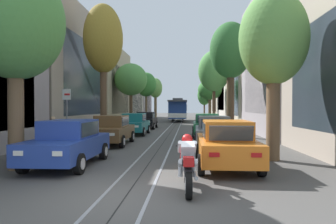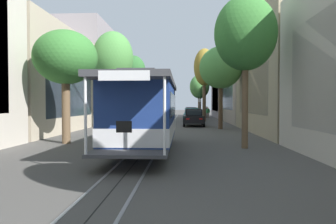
% 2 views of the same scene
% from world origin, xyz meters
% --- Properties ---
extents(ground_plane, '(160.00, 160.00, 0.00)m').
position_xyz_m(ground_plane, '(0.00, 24.58, 0.00)').
color(ground_plane, '#4C4947').
extents(trolley_track_rails, '(1.14, 69.46, 0.01)m').
position_xyz_m(trolley_track_rails, '(0.00, 28.73, 0.00)').
color(trolley_track_rails, gray).
rests_on(trolley_track_rails, ground).
extents(building_facade_left, '(5.62, 61.16, 9.64)m').
position_xyz_m(building_facade_left, '(-8.99, 28.12, 4.01)').
color(building_facade_left, gray).
rests_on(building_facade_left, ground).
extents(building_facade_right, '(5.97, 61.16, 10.72)m').
position_xyz_m(building_facade_right, '(9.02, 29.62, 4.58)').
color(building_facade_right, gray).
rests_on(building_facade_right, ground).
extents(parked_car_blue_near_left, '(2.00, 4.36, 1.58)m').
position_xyz_m(parked_car_blue_near_left, '(-2.74, 3.61, 0.80)').
color(parked_car_blue_near_left, '#233D93').
rests_on(parked_car_blue_near_left, ground).
extents(parked_car_brown_second_left, '(2.01, 4.36, 1.58)m').
position_xyz_m(parked_car_brown_second_left, '(-2.74, 9.63, 0.80)').
color(parked_car_brown_second_left, brown).
rests_on(parked_car_brown_second_left, ground).
extents(parked_car_teal_mid_left, '(2.01, 4.36, 1.58)m').
position_xyz_m(parked_car_teal_mid_left, '(-2.57, 15.68, 0.80)').
color(parked_car_teal_mid_left, '#196B70').
rests_on(parked_car_teal_mid_left, ground).
extents(parked_car_black_fourth_left, '(2.01, 4.36, 1.58)m').
position_xyz_m(parked_car_black_fourth_left, '(-2.60, 22.26, 0.80)').
color(parked_car_black_fourth_left, black).
rests_on(parked_car_black_fourth_left, ground).
extents(parked_car_orange_near_right, '(2.02, 4.37, 1.58)m').
position_xyz_m(parked_car_orange_near_right, '(2.69, 3.62, 0.80)').
color(parked_car_orange_near_right, orange).
rests_on(parked_car_orange_near_right, ground).
extents(parked_car_grey_second_right, '(2.07, 4.39, 1.58)m').
position_xyz_m(parked_car_grey_second_right, '(2.71, 8.98, 0.80)').
color(parked_car_grey_second_right, slate).
rests_on(parked_car_grey_second_right, ground).
extents(parked_car_green_mid_right, '(2.05, 4.38, 1.58)m').
position_xyz_m(parked_car_green_mid_right, '(2.69, 14.30, 0.80)').
color(parked_car_green_mid_right, '#1E6038').
rests_on(parked_car_green_mid_right, ground).
extents(street_tree_kerb_left_near, '(3.09, 3.31, 6.70)m').
position_xyz_m(street_tree_kerb_left_near, '(-4.17, 2.82, 4.75)').
color(street_tree_kerb_left_near, brown).
rests_on(street_tree_kerb_left_near, ground).
extents(street_tree_kerb_left_second, '(2.59, 2.83, 8.88)m').
position_xyz_m(street_tree_kerb_left_second, '(-4.20, 13.26, 6.48)').
color(street_tree_kerb_left_second, brown).
rests_on(street_tree_kerb_left_second, ground).
extents(street_tree_kerb_left_mid, '(3.48, 3.55, 6.72)m').
position_xyz_m(street_tree_kerb_left_mid, '(-4.68, 25.67, 4.98)').
color(street_tree_kerb_left_mid, '#4C3826').
rests_on(street_tree_kerb_left_mid, ground).
extents(street_tree_kerb_left_fourth, '(2.84, 2.47, 6.97)m').
position_xyz_m(street_tree_kerb_left_fourth, '(-4.49, 36.33, 5.22)').
color(street_tree_kerb_left_fourth, brown).
rests_on(street_tree_kerb_left_fourth, ground).
extents(street_tree_kerb_left_far, '(2.36, 2.29, 7.10)m').
position_xyz_m(street_tree_kerb_left_far, '(-4.21, 45.98, 5.24)').
color(street_tree_kerb_left_far, brown).
rests_on(street_tree_kerb_left_far, ground).
extents(street_tree_kerb_right_near, '(2.60, 2.41, 6.44)m').
position_xyz_m(street_tree_kerb_right_near, '(4.64, 5.12, 4.55)').
color(street_tree_kerb_right_near, brown).
rests_on(street_tree_kerb_right_near, ground).
extents(street_tree_kerb_right_second, '(2.84, 2.67, 7.88)m').
position_xyz_m(street_tree_kerb_right_second, '(4.32, 14.50, 5.80)').
color(street_tree_kerb_right_second, '#4C3826').
rests_on(street_tree_kerb_right_second, ground).
extents(street_tree_kerb_right_mid, '(3.32, 3.14, 8.02)m').
position_xyz_m(street_tree_kerb_right_mid, '(4.15, 25.81, 5.82)').
color(street_tree_kerb_right_mid, '#4C3826').
rests_on(street_tree_kerb_right_mid, ground).
extents(street_tree_kerb_right_fourth, '(3.23, 3.14, 5.81)m').
position_xyz_m(street_tree_kerb_right_fourth, '(4.38, 35.15, 4.38)').
color(street_tree_kerb_right_fourth, brown).
rests_on(street_tree_kerb_right_fourth, ground).
extents(street_tree_kerb_right_far, '(2.37, 2.50, 5.82)m').
position_xyz_m(street_tree_kerb_right_far, '(4.26, 46.85, 4.10)').
color(street_tree_kerb_right_far, brown).
rests_on(street_tree_kerb_right_far, ground).
extents(cable_car_trolley, '(2.61, 9.14, 3.28)m').
position_xyz_m(cable_car_trolley, '(-0.00, 37.19, 1.66)').
color(cable_car_trolley, navy).
rests_on(cable_car_trolley, ground).
extents(motorcycle_with_rider, '(0.56, 1.99, 1.37)m').
position_xyz_m(motorcycle_with_rider, '(1.40, 0.65, 0.65)').
color(motorcycle_with_rider, black).
rests_on(motorcycle_with_rider, ground).
extents(pedestrian_on_left_pavement, '(0.55, 0.36, 1.59)m').
position_xyz_m(pedestrian_on_left_pavement, '(-5.12, 7.62, 0.89)').
color(pedestrian_on_left_pavement, slate).
rests_on(pedestrian_on_left_pavement, ground).
extents(pedestrian_on_right_pavement, '(0.55, 0.36, 1.68)m').
position_xyz_m(pedestrian_on_right_pavement, '(-5.20, 4.51, 0.95)').
color(pedestrian_on_right_pavement, '#282D38').
rests_on(pedestrian_on_right_pavement, ground).
extents(street_sign_post, '(0.36, 0.08, 2.90)m').
position_xyz_m(street_sign_post, '(-4.00, 6.57, 1.79)').
color(street_sign_post, slate).
rests_on(street_sign_post, ground).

